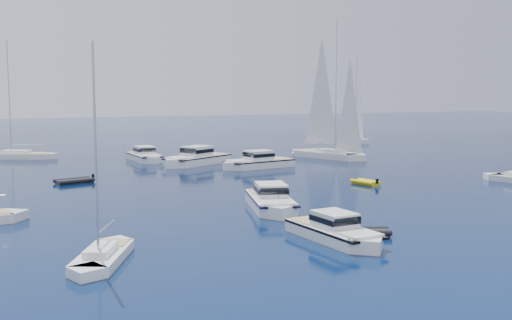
{
  "coord_description": "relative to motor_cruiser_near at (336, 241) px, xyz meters",
  "views": [
    {
      "loc": [
        -28.55,
        -33.94,
        9.16
      ],
      "look_at": [
        -2.49,
        23.87,
        2.2
      ],
      "focal_mm": 43.18,
      "sensor_mm": 36.0,
      "label": 1
    }
  ],
  "objects": [
    {
      "name": "ground",
      "position": [
        8.63,
        1.86,
        0.0
      ],
      "size": [
        400.0,
        400.0,
        0.0
      ],
      "primitive_type": "plane",
      "color": "#08204C",
      "rests_on": "ground"
    },
    {
      "name": "motor_cruiser_near",
      "position": [
        0.0,
        0.0,
        0.0
      ],
      "size": [
        3.33,
        8.92,
        2.29
      ],
      "primitive_type": null,
      "rotation": [
        0.0,
        0.0,
        3.22
      ],
      "color": "silver",
      "rests_on": "ground"
    },
    {
      "name": "motor_cruiser_left",
      "position": [
        0.87,
        11.09,
        0.0
      ],
      "size": [
        5.6,
        10.34,
        2.6
      ],
      "primitive_type": null,
      "rotation": [
        0.0,
        0.0,
        2.87
      ],
      "color": "white",
      "rests_on": "ground"
    },
    {
      "name": "motor_cruiser_centre",
      "position": [
        10.89,
        35.88,
        0.0
      ],
      "size": [
        10.78,
        5.05,
        2.72
      ],
      "primitive_type": null,
      "rotation": [
        0.0,
        0.0,
        1.76
      ],
      "color": "silver",
      "rests_on": "ground"
    },
    {
      "name": "motor_cruiser_distant",
      "position": [
        5.16,
        42.26,
        0.0
      ],
      "size": [
        11.7,
        8.97,
        3.03
      ],
      "primitive_type": null,
      "rotation": [
        0.0,
        0.0,
        2.11
      ],
      "color": "white",
      "rests_on": "ground"
    },
    {
      "name": "motor_cruiser_horizon",
      "position": [
        0.31,
        49.27,
        0.0
      ],
      "size": [
        3.48,
        9.8,
        2.53
      ],
      "primitive_type": null,
      "rotation": [
        0.0,
        0.0,
        3.2
      ],
      "color": "white",
      "rests_on": "ground"
    },
    {
      "name": "sailboat_fore",
      "position": [
        -14.1,
        1.12,
        0.0
      ],
      "size": [
        5.53,
        8.44,
        12.23
      ],
      "primitive_type": null,
      "rotation": [
        0.0,
        0.0,
        2.7
      ],
      "color": "white",
      "rests_on": "ground"
    },
    {
      "name": "sailboat_centre",
      "position": [
        24.74,
        46.59,
        0.0
      ],
      "size": [
        7.8,
        2.39,
        11.33
      ],
      "primitive_type": null,
      "rotation": [
        0.0,
        0.0,
        4.76
      ],
      "color": "white",
      "rests_on": "ground"
    },
    {
      "name": "sailboat_sails_r",
      "position": [
        24.52,
        42.09,
        0.0
      ],
      "size": [
        8.26,
        13.7,
        19.66
      ],
      "primitive_type": null,
      "rotation": [
        0.0,
        0.0,
        3.53
      ],
      "color": "white",
      "rests_on": "ground"
    },
    {
      "name": "sailboat_far_l",
      "position": [
        -14.96,
        59.34,
        0.0
      ],
      "size": [
        11.51,
        8.37,
        16.98
      ],
      "primitive_type": null,
      "rotation": [
        0.0,
        0.0,
        1.05
      ],
      "color": "white",
      "rests_on": "ground"
    },
    {
      "name": "sailboat_sails_far",
      "position": [
        43.56,
        64.57,
        0.0
      ],
      "size": [
        5.35,
        11.82,
        16.84
      ],
      "primitive_type": null,
      "rotation": [
        0.0,
        0.0,
        2.93
      ],
      "color": "white",
      "rests_on": "ground"
    },
    {
      "name": "tender_yellow",
      "position": [
        15.15,
        18.99,
        0.0
      ],
      "size": [
        2.36,
        3.37,
        0.95
      ],
      "primitive_type": null,
      "rotation": [
        0.0,
        0.0,
        0.21
      ],
      "color": "yellow",
      "rests_on": "ground"
    },
    {
      "name": "tender_grey_near",
      "position": [
        2.56,
        0.46,
        0.0
      ],
      "size": [
        3.66,
        2.94,
        0.95
      ],
      "primitive_type": null,
      "rotation": [
        0.0,
        0.0,
        4.3
      ],
      "color": "black",
      "rests_on": "ground"
    },
    {
      "name": "tender_grey_far",
      "position": [
        -11.3,
        32.09,
        0.0
      ],
      "size": [
        4.51,
        3.24,
        0.95
      ],
      "primitive_type": null,
      "rotation": [
        0.0,
        0.0,
        1.86
      ],
      "color": "black",
      "rests_on": "ground"
    }
  ]
}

